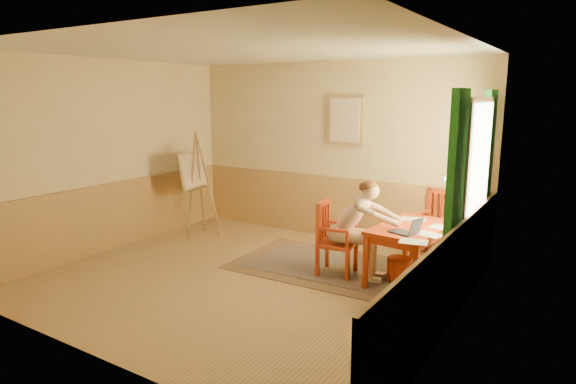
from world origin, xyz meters
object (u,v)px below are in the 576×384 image
Objects in this scene: figure at (357,225)px; chair_back at (435,226)px; laptop at (407,231)px; easel at (195,174)px; table at (411,233)px; chair_left at (334,238)px.

chair_back is at bearing 62.34° from figure.
laptop is 0.23× the size of easel.
table is 1.00× the size of figure.
figure reaches higher than chair_back.
figure is 3.07m from easel.
laptop is at bearing -7.21° from chair_left.
chair_left is at bearing 172.79° from laptop.
easel is at bearing 177.50° from table.
laptop is at bearing -13.11° from figure.
table is at bearing 100.31° from laptop.
easel reaches higher than table.
chair_left is at bearing -8.68° from easel.
figure is (0.30, 0.04, 0.22)m from chair_left.
figure is 0.73× the size of easel.
easel is (-3.73, 0.54, 0.26)m from laptop.
table is at bearing -2.50° from easel.
chair_left is 2.82m from easel.
chair_back reaches higher than laptop.
chair_left is 0.56× the size of easel.
table is 0.97m from chair_left.
chair_back is 2.51× the size of laptop.
chair_left is 0.76× the size of figure.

